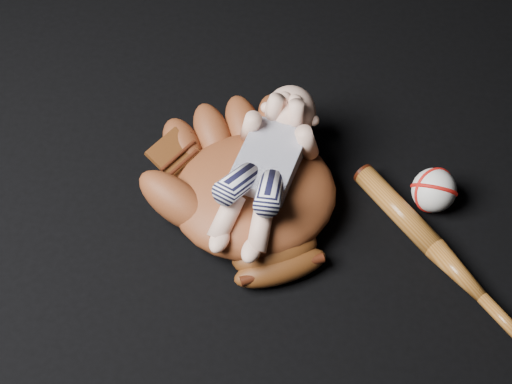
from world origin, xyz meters
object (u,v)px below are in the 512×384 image
baseball_bat (444,258)px  baseball (434,190)px  newborn_baby (263,169)px  baseball_glove (254,189)px

baseball_bat → baseball: size_ratio=5.47×
baseball_bat → newborn_baby: bearing=164.3°
baseball_glove → baseball_bat: bearing=-37.5°
baseball_bat → baseball: bearing=96.6°
baseball_glove → newborn_baby: bearing=-4.6°
baseball_glove → baseball: (0.33, 0.05, -0.03)m
newborn_baby → baseball: bearing=22.1°
newborn_baby → baseball: 0.32m
baseball_bat → baseball: (-0.02, 0.13, 0.02)m
newborn_baby → baseball_bat: (0.33, -0.09, -0.10)m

